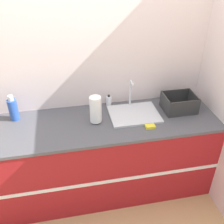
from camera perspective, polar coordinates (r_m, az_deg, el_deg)
ground_plane at (r=2.92m, az=-2.09°, el=-20.85°), size 12.00×12.00×0.00m
wall_back at (r=2.65m, az=-5.17°, el=9.25°), size 4.81×0.06×2.60m
wall_right at (r=2.74m, az=22.65°, el=7.56°), size 0.06×2.67×2.60m
counter_cabinet at (r=2.81m, az=-3.42°, el=-9.84°), size 2.43×0.70×0.91m
sink at (r=2.63m, az=4.79°, el=-0.21°), size 0.49×0.39×0.30m
paper_towel_roll at (r=2.46m, az=-3.59°, el=0.52°), size 0.11×0.11×0.27m
dish_rack at (r=2.77m, az=14.37°, el=1.64°), size 0.32×0.26×0.17m
bottle_blue at (r=2.68m, az=-20.71°, el=0.59°), size 0.09×0.09×0.26m
soap_dispenser at (r=2.76m, az=-0.68°, el=2.44°), size 0.06×0.06×0.12m
sponge at (r=2.47m, az=8.31°, el=-3.11°), size 0.09×0.06×0.02m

